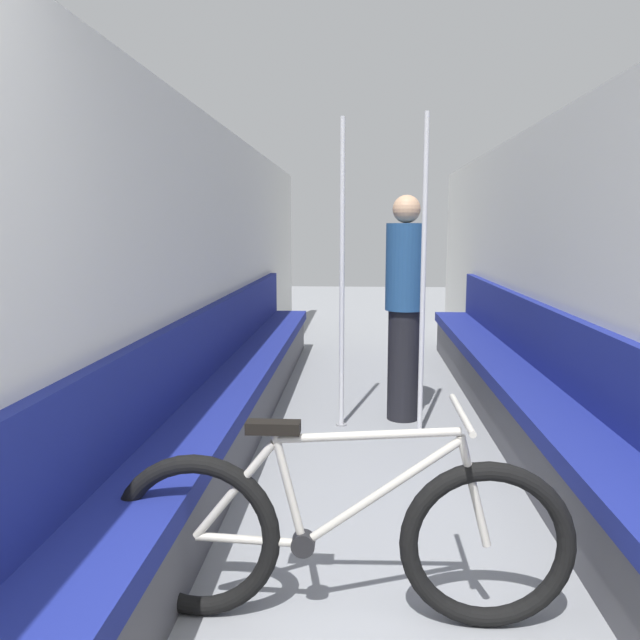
% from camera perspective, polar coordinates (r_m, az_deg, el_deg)
% --- Properties ---
extents(wall_left, '(0.10, 10.69, 2.28)m').
position_cam_1_polar(wall_left, '(4.70, -10.41, 4.12)').
color(wall_left, silver).
rests_on(wall_left, ground).
extents(wall_right, '(0.10, 10.69, 2.28)m').
position_cam_1_polar(wall_right, '(4.77, 20.80, 3.77)').
color(wall_right, silver).
rests_on(wall_right, ground).
extents(bench_seat_row_left, '(0.44, 6.39, 0.94)m').
position_cam_1_polar(bench_seat_row_left, '(4.62, -7.74, -6.34)').
color(bench_seat_row_left, '#4C4C51').
rests_on(bench_seat_row_left, ground).
extents(bench_seat_row_right, '(0.44, 6.39, 0.94)m').
position_cam_1_polar(bench_seat_row_right, '(4.68, 18.04, -6.50)').
color(bench_seat_row_right, '#4C4C51').
rests_on(bench_seat_row_right, ground).
extents(bicycle, '(1.74, 0.46, 0.84)m').
position_cam_1_polar(bicycle, '(2.47, 1.74, -19.16)').
color(bicycle, black).
rests_on(bicycle, ground).
extents(grab_pole_near, '(0.08, 0.08, 2.26)m').
position_cam_1_polar(grab_pole_near, '(4.58, 2.03, 3.66)').
color(grab_pole_near, gray).
rests_on(grab_pole_near, ground).
extents(grab_pole_far, '(0.08, 0.08, 2.26)m').
position_cam_1_polar(grab_pole_far, '(4.44, 9.40, 3.40)').
color(grab_pole_far, gray).
rests_on(grab_pole_far, ground).
extents(passenger_standing, '(0.30, 0.30, 1.73)m').
position_cam_1_polar(passenger_standing, '(4.81, 7.75, 1.31)').
color(passenger_standing, black).
rests_on(passenger_standing, ground).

